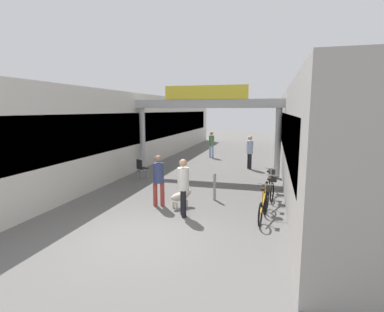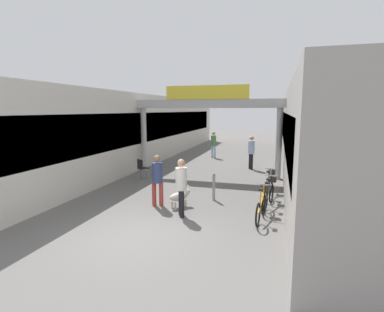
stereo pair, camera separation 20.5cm
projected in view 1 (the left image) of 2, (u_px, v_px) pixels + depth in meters
The scene contains 14 objects.
ground_plane at pixel (141, 236), 7.55m from camera, with size 80.00×80.00×0.00m, color #605E5B.
storefront_left at pixel (140, 128), 19.06m from camera, with size 3.00×26.00×3.99m.
storefront_right at pixel (310, 131), 16.43m from camera, with size 3.00×26.00×3.99m.
arcade_sign_gateway at pixel (206, 112), 14.28m from camera, with size 7.40×0.47×4.27m.
pedestrian_with_dog at pixel (159, 177), 9.75m from camera, with size 0.39×0.38×1.69m.
pedestrian_companion at pixel (183, 184), 8.80m from camera, with size 0.45×0.45×1.73m.
pedestrian_carrying_crate at pixel (250, 150), 15.88m from camera, with size 0.45×0.45×1.79m.
pedestrian_elderly_walking at pixel (212, 143), 19.70m from camera, with size 0.47×0.47×1.73m.
dog_on_leash at pixel (182, 196), 9.74m from camera, with size 0.67×0.78×0.57m.
bicycle_orange_nearest at pixel (263, 204), 8.66m from camera, with size 0.46×1.69×0.98m.
bicycle_black_second at pixel (270, 193), 9.87m from camera, with size 0.46×1.68×0.98m.
bicycle_silver_third at pixel (269, 184), 11.05m from camera, with size 0.46×1.68×0.98m.
bollard_post_metal at pixel (215, 186), 10.47m from camera, with size 0.10×0.10×0.97m.
cafe_chair_black_nearer at pixel (141, 167), 13.74m from camera, with size 0.55×0.55×0.89m.
Camera 1 is at (3.10, -6.58, 3.14)m, focal length 28.00 mm.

